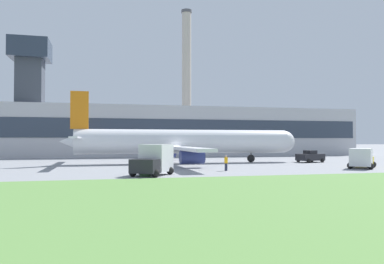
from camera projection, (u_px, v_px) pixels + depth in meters
The scene contains 10 objects.
ground_plane at pixel (171, 164), 49.04m from camera, with size 400.00×400.00×0.00m, color gray.
grass_strip at pixel (352, 226), 13.57m from camera, with size 240.00×37.00×0.06m.
terminal_building at pixel (141, 130), 74.82m from camera, with size 87.73×12.02×21.99m.
smokestack_left at pixel (187, 80), 106.41m from camera, with size 2.99×2.99×40.34m.
airplane at pixel (182, 142), 51.03m from camera, with size 32.67×31.83×9.47m.
pushback_tug at pixel (310, 157), 53.34m from camera, with size 4.20×3.16×1.71m.
baggage_truck at pixel (362, 158), 41.83m from camera, with size 4.98×5.10×2.24m.
fuel_truck at pixel (154, 160), 33.70m from camera, with size 4.31×4.78×2.77m.
ground_crew_person at pixel (226, 163), 38.54m from camera, with size 0.45×0.45×1.60m.
utility_cabinet at pixel (145, 169), 32.56m from camera, with size 0.91×0.89×1.31m.
Camera 1 is at (-8.85, -48.39, 3.15)m, focal length 35.00 mm.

